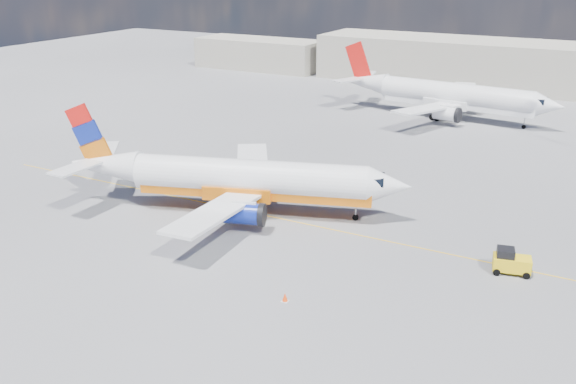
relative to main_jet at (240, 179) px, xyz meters
The scene contains 8 objects.
ground 7.15m from the main_jet, 24.50° to the right, with size 240.00×240.00×0.00m, color #5C5D61.
taxi_line 6.65m from the main_jet, ahead, with size 70.00×0.15×0.01m, color yellow.
terminal_main 73.16m from the main_jet, 81.51° to the left, with size 70.00×14.00×8.00m, color #AFA897.
terminal_annex 79.67m from the main_jet, 119.47° to the left, with size 26.00×10.00×6.00m, color #AFA897.
main_jet is the anchor object (origin of this frame).
second_jet 45.37m from the main_jet, 81.24° to the left, with size 32.87×25.91×9.97m.
gse_tug 24.20m from the main_jet, ahead, with size 2.97×2.21×1.93m.
traffic_cone 17.00m from the main_jet, 47.18° to the right, with size 0.46×0.46×0.64m.
Camera 1 is at (24.07, -43.38, 22.24)m, focal length 40.00 mm.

